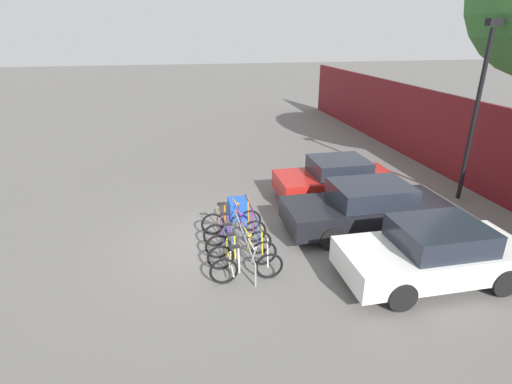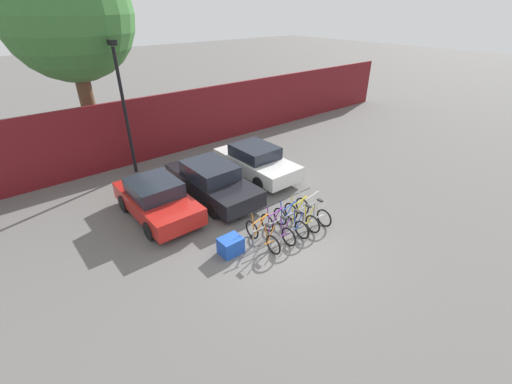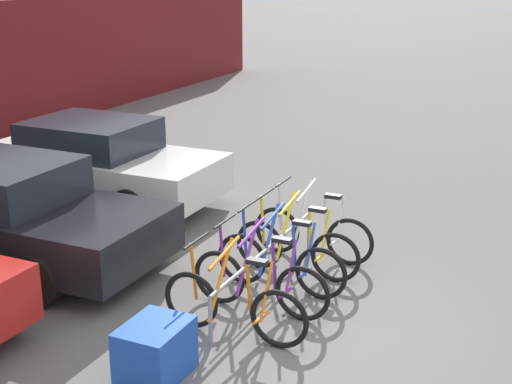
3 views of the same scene
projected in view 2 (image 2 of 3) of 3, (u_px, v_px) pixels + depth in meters
ground_plane at (284, 247)px, 11.01m from camera, size 120.00×120.00×0.00m
hoarding_wall at (151, 129)px, 16.68m from camera, size 36.00×0.16×3.07m
bike_rack at (286, 218)px, 11.64m from camera, size 2.93×0.04×0.57m
bicycle_orange at (262, 236)px, 10.92m from camera, size 0.68×1.71×1.05m
bicycle_purple at (278, 228)px, 11.29m from camera, size 0.68×1.71×1.05m
bicycle_blue at (291, 222)px, 11.63m from camera, size 0.68×1.71×1.05m
bicycle_yellow at (301, 216)px, 11.92m from camera, size 0.68×1.71×1.05m
bicycle_white at (313, 211)px, 12.25m from camera, size 0.68×1.71×1.05m
car_red at (157, 199)px, 12.35m from camera, size 1.91×3.93×1.40m
car_black at (212, 181)px, 13.63m from camera, size 1.91×4.58×1.40m
car_white at (256, 161)px, 15.33m from camera, size 1.91×4.19×1.40m
lamp_post at (124, 104)px, 14.43m from camera, size 0.24×0.44×5.66m
cargo_crate at (231, 246)px, 10.65m from camera, size 0.70×0.56×0.55m
tree_behind_hoarding at (67, 15)px, 14.33m from camera, size 5.50×5.50×9.25m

